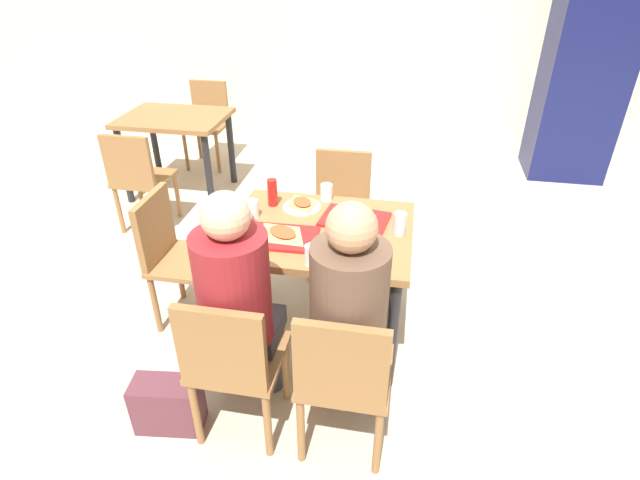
{
  "coord_description": "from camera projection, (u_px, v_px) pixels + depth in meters",
  "views": [
    {
      "loc": [
        0.42,
        -2.28,
        2.07
      ],
      "look_at": [
        0.0,
        0.0,
        0.65
      ],
      "focal_mm": 28.08,
      "sensor_mm": 36.0,
      "label": 1
    }
  ],
  "objects": [
    {
      "name": "ground_plane",
      "position": [
        320.0,
        333.0,
        3.06
      ],
      "size": [
        10.0,
        10.0,
        0.02
      ],
      "primitive_type": "cube",
      "color": "#B7A893"
    },
    {
      "name": "back_wall",
      "position": [
        378.0,
        14.0,
        5.02
      ],
      "size": [
        10.0,
        0.1,
        2.8
      ],
      "primitive_type": "cube",
      "color": "beige",
      "rests_on": "ground_plane"
    },
    {
      "name": "main_table",
      "position": [
        320.0,
        245.0,
        2.74
      ],
      "size": [
        0.98,
        0.8,
        0.73
      ],
      "color": "olive",
      "rests_on": "ground_plane"
    },
    {
      "name": "chair_near_left",
      "position": [
        232.0,
        360.0,
        2.19
      ],
      "size": [
        0.4,
        0.4,
        0.83
      ],
      "color": "olive",
      "rests_on": "ground_plane"
    },
    {
      "name": "chair_near_right",
      "position": [
        343.0,
        375.0,
        2.11
      ],
      "size": [
        0.4,
        0.4,
        0.83
      ],
      "color": "olive",
      "rests_on": "ground_plane"
    },
    {
      "name": "chair_far_side",
      "position": [
        341.0,
        203.0,
        3.47
      ],
      "size": [
        0.4,
        0.4,
        0.83
      ],
      "color": "olive",
      "rests_on": "ground_plane"
    },
    {
      "name": "chair_left_end",
      "position": [
        174.0,
        251.0,
        2.94
      ],
      "size": [
        0.4,
        0.4,
        0.83
      ],
      "color": "olive",
      "rests_on": "ground_plane"
    },
    {
      "name": "person_in_red",
      "position": [
        237.0,
        296.0,
        2.18
      ],
      "size": [
        0.32,
        0.42,
        1.24
      ],
      "color": "#383842",
      "rests_on": "ground_plane"
    },
    {
      "name": "person_in_brown_jacket",
      "position": [
        349.0,
        309.0,
        2.1
      ],
      "size": [
        0.32,
        0.42,
        1.24
      ],
      "color": "#383842",
      "rests_on": "ground_plane"
    },
    {
      "name": "tray_red_near",
      "position": [
        282.0,
        237.0,
        2.59
      ],
      "size": [
        0.37,
        0.27,
        0.02
      ],
      "primitive_type": "cube",
      "rotation": [
        0.0,
        0.0,
        0.03
      ],
      "color": "red",
      "rests_on": "main_table"
    },
    {
      "name": "tray_red_far",
      "position": [
        355.0,
        219.0,
        2.75
      ],
      "size": [
        0.39,
        0.31,
        0.02
      ],
      "primitive_type": "cube",
      "rotation": [
        0.0,
        0.0,
        -0.15
      ],
      "color": "red",
      "rests_on": "main_table"
    },
    {
      "name": "paper_plate_center",
      "position": [
        302.0,
        207.0,
        2.89
      ],
      "size": [
        0.22,
        0.22,
        0.01
      ],
      "primitive_type": "cylinder",
      "color": "white",
      "rests_on": "main_table"
    },
    {
      "name": "paper_plate_near_edge",
      "position": [
        341.0,
        252.0,
        2.47
      ],
      "size": [
        0.22,
        0.22,
        0.01
      ],
      "primitive_type": "cylinder",
      "color": "white",
      "rests_on": "main_table"
    },
    {
      "name": "pizza_slice_a",
      "position": [
        283.0,
        233.0,
        2.59
      ],
      "size": [
        0.28,
        0.27,
        0.02
      ],
      "color": "#DBAD60",
      "rests_on": "tray_red_near"
    },
    {
      "name": "pizza_slice_b",
      "position": [
        354.0,
        215.0,
        2.76
      ],
      "size": [
        0.2,
        0.17,
        0.02
      ],
      "color": "#DBAD60",
      "rests_on": "tray_red_far"
    },
    {
      "name": "pizza_slice_c",
      "position": [
        302.0,
        203.0,
        2.9
      ],
      "size": [
        0.22,
        0.24,
        0.02
      ],
      "color": "tan",
      "rests_on": "paper_plate_center"
    },
    {
      "name": "pizza_slice_d",
      "position": [
        338.0,
        250.0,
        2.47
      ],
      "size": [
        0.24,
        0.21,
        0.02
      ],
      "color": "#C68C47",
      "rests_on": "paper_plate_near_edge"
    },
    {
      "name": "plastic_cup_a",
      "position": [
        326.0,
        192.0,
        2.95
      ],
      "size": [
        0.07,
        0.07,
        0.1
      ],
      "primitive_type": "cylinder",
      "color": "white",
      "rests_on": "main_table"
    },
    {
      "name": "plastic_cup_b",
      "position": [
        312.0,
        255.0,
        2.36
      ],
      "size": [
        0.07,
        0.07,
        0.1
      ],
      "primitive_type": "cylinder",
      "color": "white",
      "rests_on": "main_table"
    },
    {
      "name": "plastic_cup_c",
      "position": [
        252.0,
        209.0,
        2.77
      ],
      "size": [
        0.07,
        0.07,
        0.1
      ],
      "primitive_type": "cylinder",
      "color": "white",
      "rests_on": "main_table"
    },
    {
      "name": "soda_can",
      "position": [
        400.0,
        224.0,
        2.6
      ],
      "size": [
        0.07,
        0.07,
        0.12
      ],
      "primitive_type": "cylinder",
      "color": "#B7BCC6",
      "rests_on": "main_table"
    },
    {
      "name": "condiment_bottle",
      "position": [
        272.0,
        192.0,
        2.88
      ],
      "size": [
        0.06,
        0.06,
        0.16
      ],
      "primitive_type": "cylinder",
      "color": "red",
      "rests_on": "main_table"
    },
    {
      "name": "foil_bundle",
      "position": [
        243.0,
        215.0,
        2.7
      ],
      "size": [
        0.1,
        0.1,
        0.1
      ],
      "primitive_type": "sphere",
      "color": "silver",
      "rests_on": "main_table"
    },
    {
      "name": "handbag",
      "position": [
        168.0,
        405.0,
        2.41
      ],
      "size": [
        0.34,
        0.2,
        0.28
      ],
      "primitive_type": "cube",
      "rotation": [
        0.0,
        0.0,
        0.12
      ],
      "color": "#592D38",
      "rests_on": "ground_plane"
    },
    {
      "name": "drink_fridge",
      "position": [
        583.0,
        77.0,
        4.65
      ],
      "size": [
        0.7,
        0.6,
        1.9
      ],
      "primitive_type": "cube",
      "color": "#14194C",
      "rests_on": "ground_plane"
    },
    {
      "name": "background_table",
      "position": [
        176.0,
        129.0,
        4.43
      ],
      "size": [
        0.9,
        0.7,
        0.73
      ],
      "color": "olive",
      "rests_on": "ground_plane"
    },
    {
      "name": "background_chair_near",
      "position": [
        138.0,
        175.0,
        3.88
      ],
      "size": [
        0.4,
        0.4,
        0.83
      ],
      "color": "olive",
      "rests_on": "ground_plane"
    },
    {
      "name": "background_chair_far",
      "position": [
        208.0,
        117.0,
        5.11
      ],
      "size": [
        0.4,
        0.4,
        0.83
      ],
      "color": "olive",
      "rests_on": "ground_plane"
    }
  ]
}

